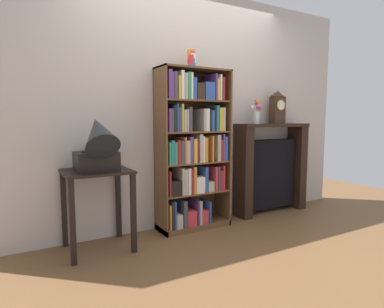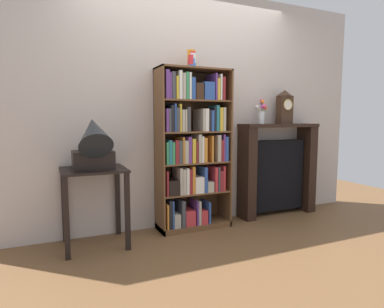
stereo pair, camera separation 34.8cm
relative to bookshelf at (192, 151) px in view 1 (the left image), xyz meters
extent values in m
cube|color=brown|center=(0.03, -0.12, -0.85)|extent=(7.54, 6.40, 0.02)
cube|color=beige|center=(0.08, 0.21, 0.46)|extent=(4.54, 0.08, 2.60)
cube|color=brown|center=(-0.36, 0.01, 0.01)|extent=(0.02, 0.32, 1.72)
cube|color=brown|center=(0.41, 0.01, 0.01)|extent=(0.02, 0.32, 1.72)
cube|color=#4C311C|center=(0.03, 0.16, 0.01)|extent=(0.79, 0.01, 1.72)
cube|color=brown|center=(0.03, 0.01, 0.86)|extent=(0.79, 0.32, 0.02)
cube|color=brown|center=(0.03, 0.01, -0.81)|extent=(0.79, 0.32, 0.06)
cube|color=orange|center=(-0.32, -0.01, -0.65)|extent=(0.02, 0.25, 0.26)
cube|color=black|center=(-0.29, -0.02, -0.64)|extent=(0.03, 0.24, 0.29)
cube|color=#2D519E|center=(-0.26, -0.01, -0.64)|extent=(0.02, 0.26, 0.29)
cube|color=#B2A893|center=(-0.21, -0.02, -0.71)|extent=(0.07, 0.25, 0.15)
cube|color=#424247|center=(-0.14, -0.03, -0.64)|extent=(0.04, 0.23, 0.28)
cube|color=#C63338|center=(-0.06, -0.03, -0.70)|extent=(0.11, 0.23, 0.16)
cube|color=#663884|center=(0.02, -0.02, -0.65)|extent=(0.02, 0.24, 0.26)
cube|color=#B2A893|center=(0.04, -0.02, -0.65)|extent=(0.03, 0.23, 0.26)
cube|color=#C63338|center=(0.10, -0.02, -0.71)|extent=(0.08, 0.24, 0.15)
cube|color=#2D519E|center=(0.16, -0.03, -0.67)|extent=(0.02, 0.22, 0.23)
cube|color=brown|center=(0.03, 0.01, -0.45)|extent=(0.75, 0.30, 0.02)
cube|color=maroon|center=(-0.32, -0.01, -0.31)|extent=(0.02, 0.27, 0.26)
cube|color=black|center=(-0.25, -0.05, -0.36)|extent=(0.11, 0.18, 0.16)
cube|color=#B2A893|center=(-0.17, -0.01, -0.30)|extent=(0.03, 0.25, 0.28)
cube|color=#B2A893|center=(-0.14, -0.01, -0.30)|extent=(0.04, 0.25, 0.27)
cube|color=white|center=(-0.10, -0.02, -0.30)|extent=(0.03, 0.24, 0.27)
cube|color=maroon|center=(-0.06, -0.01, -0.31)|extent=(0.03, 0.27, 0.26)
cube|color=orange|center=(-0.03, -0.01, -0.29)|extent=(0.03, 0.26, 0.29)
cube|color=white|center=(0.04, -0.04, -0.35)|extent=(0.10, 0.20, 0.17)
cube|color=#2D519E|center=(0.11, -0.02, -0.30)|extent=(0.03, 0.25, 0.27)
cube|color=#B2A893|center=(0.17, -0.03, -0.38)|extent=(0.07, 0.22, 0.11)
cube|color=#C63338|center=(0.24, -0.03, -0.30)|extent=(0.03, 0.22, 0.27)
cube|color=#424247|center=(0.27, -0.03, -0.30)|extent=(0.02, 0.22, 0.27)
cube|color=maroon|center=(0.31, -0.01, -0.33)|extent=(0.04, 0.25, 0.22)
cube|color=#C63338|center=(0.34, -0.03, -0.30)|extent=(0.02, 0.22, 0.27)
cube|color=brown|center=(0.03, 0.01, -0.12)|extent=(0.75, 0.30, 0.02)
cube|color=#388E56|center=(-0.32, -0.01, 0.00)|extent=(0.02, 0.26, 0.22)
cube|color=teal|center=(-0.29, -0.03, 0.01)|extent=(0.03, 0.22, 0.24)
cube|color=#388E56|center=(-0.25, 0.00, 0.00)|extent=(0.03, 0.27, 0.22)
cube|color=maroon|center=(-0.22, -0.02, 0.01)|extent=(0.04, 0.24, 0.24)
cube|color=#424247|center=(-0.18, -0.02, 0.01)|extent=(0.04, 0.24, 0.24)
cube|color=orange|center=(-0.14, -0.01, 0.02)|extent=(0.02, 0.27, 0.27)
cube|color=#B2A893|center=(-0.11, -0.01, 0.01)|extent=(0.04, 0.26, 0.24)
cube|color=#663884|center=(-0.07, -0.02, 0.03)|extent=(0.03, 0.23, 0.27)
cube|color=gold|center=(-0.03, -0.01, 0.02)|extent=(0.04, 0.26, 0.25)
cube|color=maroon|center=(0.01, -0.01, 0.00)|extent=(0.02, 0.25, 0.22)
cube|color=#B2A893|center=(0.04, -0.03, 0.04)|extent=(0.04, 0.22, 0.30)
cube|color=white|center=(0.07, -0.02, 0.03)|extent=(0.02, 0.23, 0.27)
cube|color=orange|center=(0.11, -0.01, 0.02)|extent=(0.04, 0.26, 0.26)
cube|color=orange|center=(0.19, -0.02, 0.03)|extent=(0.02, 0.24, 0.28)
cube|color=#B2A893|center=(0.27, -0.03, 0.03)|extent=(0.04, 0.23, 0.29)
cube|color=maroon|center=(0.30, -0.02, 0.01)|extent=(0.03, 0.23, 0.23)
cube|color=#663884|center=(0.33, -0.02, 0.04)|extent=(0.02, 0.24, 0.29)
cube|color=#2D519E|center=(0.36, 0.00, 0.02)|extent=(0.03, 0.27, 0.26)
cube|color=brown|center=(0.03, 0.01, 0.21)|extent=(0.75, 0.30, 0.02)
cube|color=#663884|center=(-0.32, -0.02, 0.33)|extent=(0.03, 0.24, 0.23)
cube|color=#424247|center=(-0.29, -0.03, 0.33)|extent=(0.02, 0.22, 0.23)
cube|color=black|center=(-0.26, -0.02, 0.35)|extent=(0.03, 0.24, 0.26)
cube|color=#2D519E|center=(-0.23, 0.00, 0.36)|extent=(0.02, 0.27, 0.28)
cube|color=#424247|center=(-0.20, 0.00, 0.34)|extent=(0.03, 0.27, 0.24)
cube|color=gold|center=(-0.17, -0.02, 0.36)|extent=(0.02, 0.25, 0.28)
cube|color=#B2A893|center=(-0.14, -0.02, 0.33)|extent=(0.03, 0.24, 0.22)
cube|color=#B2A893|center=(-0.11, -0.02, 0.33)|extent=(0.02, 0.24, 0.22)
cube|color=#424247|center=(-0.08, -0.03, 0.34)|extent=(0.03, 0.21, 0.25)
cube|color=#B2A893|center=(0.08, -0.01, 0.33)|extent=(0.03, 0.26, 0.24)
cube|color=white|center=(0.12, -0.01, 0.34)|extent=(0.04, 0.26, 0.24)
cube|color=black|center=(0.16, -0.02, 0.33)|extent=(0.02, 0.23, 0.22)
cube|color=#2D519E|center=(0.19, -0.03, 0.33)|extent=(0.03, 0.23, 0.22)
cube|color=black|center=(0.22, -0.01, 0.34)|extent=(0.02, 0.26, 0.25)
cube|color=teal|center=(0.25, -0.03, 0.35)|extent=(0.03, 0.21, 0.27)
cube|color=gold|center=(0.29, 0.00, 0.34)|extent=(0.04, 0.27, 0.25)
cube|color=#B2A893|center=(0.33, -0.03, 0.34)|extent=(0.03, 0.23, 0.25)
cube|color=brown|center=(0.03, 0.01, 0.54)|extent=(0.75, 0.30, 0.02)
cube|color=#663884|center=(-0.31, -0.03, 0.69)|extent=(0.04, 0.21, 0.28)
cube|color=#663884|center=(-0.28, 0.00, 0.67)|extent=(0.02, 0.27, 0.26)
cube|color=#424247|center=(-0.25, -0.01, 0.68)|extent=(0.04, 0.27, 0.26)
cube|color=gold|center=(-0.21, 0.00, 0.66)|extent=(0.02, 0.27, 0.22)
cube|color=white|center=(-0.17, -0.01, 0.68)|extent=(0.03, 0.26, 0.28)
cube|color=#B2A893|center=(-0.14, -0.03, 0.67)|extent=(0.03, 0.23, 0.26)
cube|color=#388E56|center=(-0.10, -0.03, 0.68)|extent=(0.03, 0.23, 0.27)
cube|color=white|center=(-0.07, -0.03, 0.68)|extent=(0.02, 0.22, 0.27)
cube|color=#2D519E|center=(-0.03, -0.03, 0.65)|extent=(0.04, 0.22, 0.22)
cube|color=#382316|center=(0.04, -0.01, 0.63)|extent=(0.09, 0.25, 0.17)
cube|color=#2D519E|center=(0.15, -0.04, 0.64)|extent=(0.12, 0.20, 0.18)
cube|color=#663884|center=(0.23, -0.02, 0.68)|extent=(0.02, 0.24, 0.27)
cube|color=gold|center=(0.25, -0.02, 0.66)|extent=(0.03, 0.24, 0.22)
cube|color=white|center=(0.28, -0.01, 0.68)|extent=(0.02, 0.26, 0.27)
cube|color=maroon|center=(0.32, -0.01, 0.67)|extent=(0.03, 0.26, 0.24)
cylinder|color=blue|center=(0.01, 0.01, 0.92)|extent=(0.08, 0.08, 0.10)
cylinder|color=yellow|center=(0.01, 0.02, 0.94)|extent=(0.08, 0.08, 0.10)
cylinder|color=red|center=(0.01, 0.01, 0.96)|extent=(0.08, 0.08, 0.10)
cylinder|color=white|center=(0.01, 0.01, 0.98)|extent=(0.08, 0.08, 0.10)
cylinder|color=red|center=(0.01, 0.02, 0.99)|extent=(0.08, 0.08, 0.10)
cylinder|color=orange|center=(0.01, 0.02, 1.01)|extent=(0.08, 0.08, 0.10)
cube|color=black|center=(-1.03, -0.09, -0.12)|extent=(0.58, 0.51, 0.02)
cube|color=black|center=(-1.29, -0.31, -0.49)|extent=(0.04, 0.04, 0.71)
cube|color=black|center=(-0.77, -0.31, -0.49)|extent=(0.04, 0.04, 0.71)
cube|color=black|center=(-1.29, 0.14, -0.49)|extent=(0.04, 0.04, 0.71)
cube|color=black|center=(-0.77, 0.14, -0.49)|extent=(0.04, 0.04, 0.71)
cube|color=black|center=(-1.03, -0.09, -0.03)|extent=(0.36, 0.30, 0.17)
cylinder|color=black|center=(-1.03, -0.09, 0.06)|extent=(0.25, 0.25, 0.01)
cylinder|color=#1E2328|center=(-1.03, -0.13, 0.09)|extent=(0.03, 0.03, 0.06)
cone|color=#1E2328|center=(-1.03, -0.22, 0.23)|extent=(0.29, 0.45, 0.45)
cube|color=black|center=(1.18, 0.03, 0.27)|extent=(1.03, 0.27, 0.04)
cube|color=black|center=(0.73, 0.03, -0.30)|extent=(0.12, 0.24, 1.09)
cube|color=black|center=(1.64, 0.03, -0.30)|extent=(0.12, 0.24, 1.09)
cube|color=black|center=(1.18, 0.07, -0.35)|extent=(0.75, 0.14, 0.87)
cube|color=#382316|center=(1.26, 0.03, 0.46)|extent=(0.18, 0.11, 0.34)
pyramid|color=#382316|center=(1.26, 0.03, 0.66)|extent=(0.18, 0.11, 0.07)
cylinder|color=silver|center=(1.26, -0.03, 0.52)|extent=(0.12, 0.01, 0.12)
torus|color=#B79347|center=(1.26, -0.03, 0.52)|extent=(0.13, 0.01, 0.13)
cylinder|color=silver|center=(0.92, 0.03, 0.36)|extent=(0.07, 0.07, 0.15)
cylinder|color=#4C753D|center=(0.93, 0.04, 0.43)|extent=(0.01, 0.02, 0.26)
sphere|color=#EA4275|center=(0.93, 0.05, 0.57)|extent=(0.04, 0.04, 0.04)
cylinder|color=#4C753D|center=(0.94, 0.06, 0.42)|extent=(0.02, 0.06, 0.23)
sphere|color=#B24CB7|center=(0.95, 0.08, 0.53)|extent=(0.03, 0.03, 0.03)
cylinder|color=#4C753D|center=(0.92, 0.03, 0.40)|extent=(0.02, 0.02, 0.19)
sphere|color=#B24CB7|center=(0.93, 0.02, 0.49)|extent=(0.05, 0.05, 0.05)
cylinder|color=#4C753D|center=(0.95, 0.02, 0.39)|extent=(0.04, 0.01, 0.17)
sphere|color=orange|center=(0.97, 0.02, 0.47)|extent=(0.04, 0.04, 0.04)
cylinder|color=#4C753D|center=(0.92, 0.01, 0.40)|extent=(0.01, 0.05, 0.19)
sphere|color=#EA4275|center=(0.92, -0.01, 0.49)|extent=(0.05, 0.05, 0.05)
cylinder|color=#4C753D|center=(0.93, 0.03, 0.43)|extent=(0.01, 0.01, 0.25)
sphere|color=orange|center=(0.93, 0.03, 0.55)|extent=(0.04, 0.04, 0.04)
cylinder|color=#4C753D|center=(0.91, 0.06, 0.39)|extent=(0.04, 0.05, 0.18)
sphere|color=silver|center=(0.89, 0.08, 0.48)|extent=(0.05, 0.05, 0.05)
camera|label=1|loc=(-1.70, -3.00, 0.35)|focal=30.25mm
camera|label=2|loc=(-1.39, -3.16, 0.35)|focal=30.25mm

